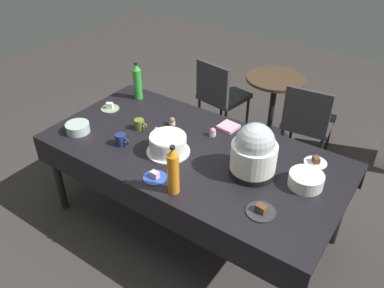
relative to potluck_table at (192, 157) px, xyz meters
name	(u,v)px	position (x,y,z in m)	size (l,w,h in m)	color
ground	(192,223)	(0.00, 0.00, -0.69)	(9.00, 9.00, 0.00)	#383330
potluck_table	(192,157)	(0.00, 0.00, 0.00)	(2.20, 1.10, 0.75)	black
frosted_layer_cake	(168,144)	(-0.12, -0.12, 0.13)	(0.31, 0.31, 0.14)	silver
slow_cooker	(254,152)	(0.48, 0.01, 0.23)	(0.31, 0.31, 0.37)	black
glass_salad_bowl	(78,128)	(-0.86, -0.30, 0.10)	(0.18, 0.18, 0.07)	#B2C6BC
ceramic_snack_bowl	(306,180)	(0.82, 0.09, 0.11)	(0.22, 0.22, 0.09)	silver
dessert_plate_charcoal	(261,211)	(0.70, -0.29, 0.07)	(0.18, 0.18, 0.05)	#2D2D33
dessert_plate_cobalt	(155,177)	(-0.02, -0.40, 0.07)	(0.16, 0.16, 0.05)	#2D4CB2
dessert_plate_white	(316,162)	(0.79, 0.35, 0.07)	(0.16, 0.16, 0.05)	white
dessert_plate_sage	(110,108)	(-0.92, 0.10, 0.08)	(0.16, 0.16, 0.06)	#8CA87F
cupcake_cocoa	(172,121)	(-0.33, 0.19, 0.09)	(0.05, 0.05, 0.07)	beige
cupcake_lemon	(213,132)	(0.02, 0.24, 0.09)	(0.05, 0.05, 0.07)	beige
cupcake_vanilla	(157,131)	(-0.33, 0.01, 0.09)	(0.05, 0.05, 0.07)	beige
soda_bottle_lime_soda	(137,82)	(-0.85, 0.39, 0.22)	(0.07, 0.07, 0.34)	green
soda_bottle_orange_juice	(173,171)	(0.16, -0.44, 0.22)	(0.07, 0.07, 0.34)	orange
coffee_mug_navy	(121,140)	(-0.46, -0.24, 0.11)	(0.12, 0.08, 0.09)	navy
coffee_mug_olive	(139,124)	(-0.50, 0.00, 0.10)	(0.12, 0.08, 0.08)	olive
paper_napkin_stack	(228,127)	(0.07, 0.41, 0.07)	(0.14, 0.14, 0.02)	pink
maroon_chair_left	(220,93)	(-0.56, 1.33, -0.20)	(0.51, 0.51, 0.85)	#333338
maroon_chair_right	(308,119)	(0.41, 1.33, -0.20)	(0.48, 0.48, 0.85)	#333338
round_cafe_table	(273,97)	(-0.05, 1.56, -0.19)	(0.60, 0.60, 0.72)	#473323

